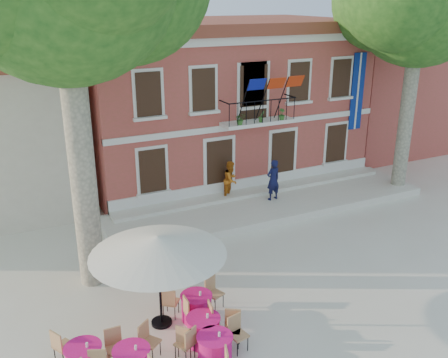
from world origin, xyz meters
TOP-DOWN VIEW (x-y plane):
  - ground at (0.00, 0.00)m, footprint 90.00×90.00m
  - main_building at (2.00, 9.99)m, footprint 13.50×9.59m
  - neighbor_east at (14.00, 11.00)m, footprint 9.40×9.40m
  - terrace at (2.00, 4.40)m, footprint 14.00×3.40m
  - patio_umbrella at (-4.81, -1.22)m, footprint 3.62×3.62m
  - pedestrian_navy at (2.25, 4.55)m, footprint 0.70×0.52m
  - pedestrian_orange at (0.72, 5.50)m, footprint 1.02×0.99m
  - cafe_table_1 at (-4.15, -3.28)m, footprint 1.78×1.83m
  - cafe_table_3 at (-3.86, -1.45)m, footprint 1.85×1.74m
  - cafe_table_4 at (-4.10, -2.47)m, footprint 1.87×1.65m

SIDE VIEW (x-z plane):
  - ground at x=0.00m, z-range 0.00..0.00m
  - terrace at x=2.00m, z-range 0.00..0.30m
  - cafe_table_1 at x=-4.15m, z-range -0.05..0.90m
  - cafe_table_3 at x=-3.86m, z-range -0.05..0.90m
  - cafe_table_4 at x=-4.10m, z-range -0.05..0.90m
  - pedestrian_orange at x=0.72m, z-range 0.30..1.95m
  - pedestrian_navy at x=2.25m, z-range 0.30..2.08m
  - patio_umbrella at x=-4.81m, z-range 1.07..3.76m
  - neighbor_east at x=14.00m, z-range 0.02..6.42m
  - main_building at x=2.00m, z-range 0.03..7.53m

